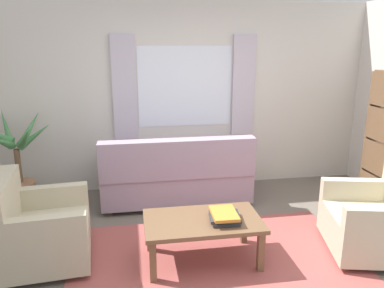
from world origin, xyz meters
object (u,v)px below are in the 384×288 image
object	(u,v)px
couch	(176,176)
armchair_right	(378,220)
book_stack_on_table	(224,216)
coffee_table	(203,225)
potted_plant	(18,169)
armchair_left	(37,229)

from	to	relation	value
couch	armchair_right	world-z (taller)	couch
book_stack_on_table	couch	bearing A→B (deg)	100.51
coffee_table	potted_plant	world-z (taller)	potted_plant
armchair_left	book_stack_on_table	bearing A→B (deg)	-104.11
armchair_left	armchair_right	xyz separation A→B (m)	(3.27, -0.34, 0.00)
armchair_left	armchair_right	size ratio (longest dim) A/B	0.91
couch	book_stack_on_table	xyz separation A→B (m)	(0.27, -1.47, 0.12)
couch	armchair_left	xyz separation A→B (m)	(-1.46, -1.20, -0.01)
couch	potted_plant	size ratio (longest dim) A/B	1.52
armchair_right	coffee_table	world-z (taller)	armchair_right
coffee_table	couch	bearing A→B (deg)	93.28
couch	potted_plant	world-z (taller)	potted_plant
coffee_table	book_stack_on_table	bearing A→B (deg)	-17.70
potted_plant	coffee_table	bearing A→B (deg)	-37.27
armchair_left	coffee_table	bearing A→B (deg)	-102.98
couch	book_stack_on_table	size ratio (longest dim) A/B	5.72
couch	book_stack_on_table	world-z (taller)	couch
couch	armchair_left	bearing A→B (deg)	39.46
couch	potted_plant	distance (m)	1.97
book_stack_on_table	potted_plant	bearing A→B (deg)	144.14
couch	armchair_left	distance (m)	1.89
armchair_left	book_stack_on_table	world-z (taller)	armchair_left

